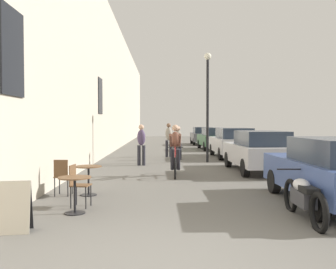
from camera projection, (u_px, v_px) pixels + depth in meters
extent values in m
plane|color=#5B5954|center=(186.00, 266.00, 4.64)|extent=(88.00, 88.00, 0.00)
cube|color=#B7AD99|center=(97.00, 73.00, 18.42)|extent=(0.50, 68.00, 8.45)
cube|color=black|center=(13.00, 52.00, 7.21)|extent=(0.04, 1.10, 1.70)
cube|color=black|center=(100.00, 96.00, 17.73)|extent=(0.04, 1.10, 1.70)
cylinder|color=black|center=(75.00, 213.00, 7.31)|extent=(0.40, 0.40, 0.02)
cylinder|color=black|center=(75.00, 195.00, 7.29)|extent=(0.05, 0.05, 0.67)
cylinder|color=brown|center=(75.00, 178.00, 7.28)|extent=(0.64, 0.64, 0.02)
cylinder|color=black|center=(91.00, 195.00, 8.00)|extent=(0.02, 0.02, 0.45)
cylinder|color=black|center=(86.00, 198.00, 7.68)|extent=(0.02, 0.02, 0.45)
cylinder|color=black|center=(76.00, 195.00, 8.04)|extent=(0.02, 0.02, 0.45)
cylinder|color=black|center=(71.00, 198.00, 7.72)|extent=(0.02, 0.02, 0.45)
cube|color=brown|center=(81.00, 185.00, 7.85)|extent=(0.43, 0.43, 0.02)
cube|color=brown|center=(73.00, 175.00, 7.87)|extent=(0.07, 0.34, 0.42)
cylinder|color=black|center=(89.00, 195.00, 9.14)|extent=(0.40, 0.40, 0.02)
cylinder|color=black|center=(89.00, 181.00, 9.13)|extent=(0.05, 0.05, 0.67)
cylinder|color=brown|center=(88.00, 166.00, 9.12)|extent=(0.64, 0.64, 0.02)
cylinder|color=black|center=(59.00, 185.00, 9.29)|extent=(0.02, 0.02, 0.45)
cylinder|color=black|center=(72.00, 185.00, 9.27)|extent=(0.02, 0.02, 0.45)
cylinder|color=black|center=(55.00, 187.00, 8.97)|extent=(0.02, 0.02, 0.45)
cylinder|color=black|center=(68.00, 187.00, 8.95)|extent=(0.02, 0.02, 0.45)
cube|color=brown|center=(63.00, 177.00, 9.11)|extent=(0.41, 0.41, 0.02)
cube|color=brown|center=(61.00, 169.00, 8.93)|extent=(0.34, 0.05, 0.42)
cube|color=black|center=(15.00, 205.00, 6.14)|extent=(0.57, 0.27, 0.84)
cube|color=#B2A893|center=(12.00, 208.00, 5.97)|extent=(0.57, 0.27, 0.84)
torus|color=black|center=(175.00, 168.00, 11.81)|extent=(0.09, 0.71, 0.71)
torus|color=black|center=(175.00, 165.00, 12.85)|extent=(0.09, 0.71, 0.71)
cylinder|color=maroon|center=(175.00, 157.00, 12.76)|extent=(0.05, 0.22, 0.58)
cylinder|color=maroon|center=(175.00, 148.00, 12.24)|extent=(0.08, 0.83, 0.14)
cylinder|color=maroon|center=(175.00, 158.00, 11.82)|extent=(0.04, 0.09, 0.67)
cylinder|color=maroon|center=(175.00, 165.00, 12.35)|extent=(0.09, 1.00, 0.12)
cylinder|color=black|center=(175.00, 147.00, 11.83)|extent=(0.52, 0.05, 0.03)
ellipsoid|color=black|center=(175.00, 148.00, 12.66)|extent=(0.12, 0.24, 0.06)
ellipsoid|color=brown|center=(175.00, 140.00, 12.57)|extent=(0.36, 0.37, 0.59)
sphere|color=tan|center=(175.00, 128.00, 12.51)|extent=(0.22, 0.22, 0.22)
cylinder|color=#26262D|center=(178.00, 159.00, 12.51)|extent=(0.15, 0.40, 0.75)
cylinder|color=#26262D|center=(172.00, 159.00, 12.51)|extent=(0.15, 0.40, 0.75)
cylinder|color=brown|center=(180.00, 140.00, 12.17)|extent=(0.11, 0.75, 0.48)
cylinder|color=brown|center=(171.00, 140.00, 12.18)|extent=(0.14, 0.75, 0.48)
cylinder|color=#26262D|center=(139.00, 155.00, 15.51)|extent=(0.14, 0.14, 0.83)
cylinder|color=#26262D|center=(144.00, 155.00, 15.51)|extent=(0.14, 0.14, 0.83)
ellipsoid|color=#4C3D5B|center=(141.00, 137.00, 15.49)|extent=(0.35, 0.25, 0.66)
sphere|color=tan|center=(141.00, 127.00, 15.47)|extent=(0.22, 0.22, 0.22)
cylinder|color=#26262D|center=(176.00, 152.00, 17.89)|extent=(0.14, 0.14, 0.78)
cylinder|color=#26262D|center=(180.00, 152.00, 17.92)|extent=(0.14, 0.14, 0.78)
ellipsoid|color=gray|center=(178.00, 137.00, 17.88)|extent=(0.37, 0.29, 0.62)
sphere|color=tan|center=(178.00, 128.00, 17.87)|extent=(0.22, 0.22, 0.22)
cylinder|color=#26262D|center=(171.00, 149.00, 19.37)|extent=(0.14, 0.14, 0.86)
cylinder|color=#26262D|center=(167.00, 149.00, 19.35)|extent=(0.14, 0.14, 0.86)
ellipsoid|color=#9E9384|center=(169.00, 134.00, 19.34)|extent=(0.36, 0.27, 0.68)
sphere|color=brown|center=(169.00, 125.00, 19.32)|extent=(0.22, 0.22, 0.22)
cylinder|color=black|center=(208.00, 111.00, 16.72)|extent=(0.12, 0.12, 4.60)
sphere|color=silver|center=(208.00, 56.00, 16.64)|extent=(0.32, 0.32, 0.32)
cube|color=#384C84|center=(329.00, 176.00, 8.07)|extent=(1.71, 4.11, 0.67)
cylinder|color=black|center=(274.00, 181.00, 9.42)|extent=(0.19, 0.59, 0.59)
cylinder|color=black|center=(335.00, 181.00, 9.45)|extent=(0.19, 0.59, 0.59)
cylinder|color=black|center=(320.00, 205.00, 6.71)|extent=(0.19, 0.59, 0.59)
cube|color=#B7B7BC|center=(257.00, 154.00, 13.60)|extent=(1.81, 4.21, 0.68)
cube|color=#283342|center=(261.00, 138.00, 13.08)|extent=(1.50, 2.28, 0.51)
cylinder|color=black|center=(228.00, 159.00, 14.95)|extent=(0.21, 0.61, 0.60)
cylinder|color=black|center=(267.00, 159.00, 15.02)|extent=(0.21, 0.61, 0.60)
cylinder|color=black|center=(245.00, 168.00, 12.20)|extent=(0.21, 0.61, 0.60)
cylinder|color=black|center=(292.00, 168.00, 12.26)|extent=(0.21, 0.61, 0.60)
cube|color=#B7B7BC|center=(232.00, 145.00, 18.97)|extent=(1.79, 4.27, 0.69)
cube|color=#283342|center=(234.00, 133.00, 18.44)|extent=(1.50, 2.31, 0.51)
cylinder|color=black|center=(212.00, 150.00, 20.37)|extent=(0.20, 0.62, 0.61)
cylinder|color=black|center=(241.00, 150.00, 20.41)|extent=(0.20, 0.62, 0.61)
cylinder|color=black|center=(221.00, 154.00, 17.56)|extent=(0.20, 0.62, 0.61)
cylinder|color=black|center=(255.00, 154.00, 17.60)|extent=(0.20, 0.62, 0.61)
cube|color=#23512D|center=(214.00, 140.00, 24.67)|extent=(1.82, 4.14, 0.67)
cube|color=#283342|center=(215.00, 131.00, 24.16)|extent=(1.49, 2.25, 0.49)
cylinder|color=black|center=(199.00, 144.00, 25.99)|extent=(0.21, 0.60, 0.59)
cylinder|color=black|center=(221.00, 144.00, 26.07)|extent=(0.21, 0.60, 0.59)
cylinder|color=black|center=(205.00, 146.00, 23.30)|extent=(0.21, 0.60, 0.59)
cylinder|color=black|center=(229.00, 146.00, 23.38)|extent=(0.21, 0.60, 0.59)
cube|color=#595960|center=(202.00, 137.00, 30.34)|extent=(1.68, 4.01, 0.65)
cube|color=#283342|center=(203.00, 130.00, 29.84)|extent=(1.40, 2.17, 0.48)
cylinder|color=black|center=(191.00, 140.00, 31.66)|extent=(0.19, 0.58, 0.58)
cylinder|color=black|center=(209.00, 140.00, 31.68)|extent=(0.19, 0.58, 0.58)
cylinder|color=black|center=(194.00, 142.00, 29.02)|extent=(0.19, 0.58, 0.58)
cylinder|color=black|center=(213.00, 142.00, 29.04)|extent=(0.19, 0.58, 0.58)
torus|color=black|center=(291.00, 196.00, 7.55)|extent=(0.11, 0.69, 0.69)
torus|color=black|center=(319.00, 213.00, 6.11)|extent=(0.12, 0.70, 0.70)
cube|color=#333338|center=(303.00, 198.00, 6.83)|extent=(0.26, 0.77, 0.28)
ellipsoid|color=#B7B7BC|center=(301.00, 185.00, 6.92)|extent=(0.30, 0.53, 0.24)
cube|color=black|center=(309.00, 190.00, 6.54)|extent=(0.25, 0.45, 0.10)
cylinder|color=black|center=(292.00, 169.00, 7.44)|extent=(0.62, 0.05, 0.03)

